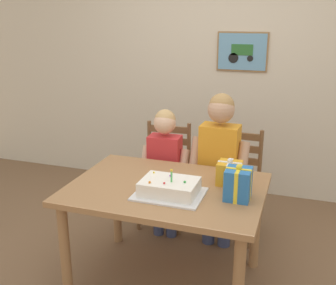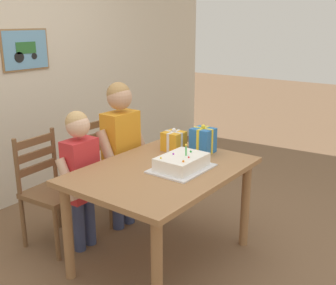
% 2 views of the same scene
% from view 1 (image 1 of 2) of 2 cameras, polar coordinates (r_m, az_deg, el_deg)
% --- Properties ---
extents(ground_plane, '(20.00, 20.00, 0.00)m').
position_cam_1_polar(ground_plane, '(3.20, -0.22, -18.53)').
color(ground_plane, brown).
extents(back_wall, '(6.40, 0.11, 2.60)m').
position_cam_1_polar(back_wall, '(4.41, 7.71, 9.76)').
color(back_wall, beige).
rests_on(back_wall, ground).
extents(dining_table, '(1.31, 0.95, 0.75)m').
position_cam_1_polar(dining_table, '(2.87, -0.23, -7.94)').
color(dining_table, '#9E7047').
rests_on(dining_table, ground).
extents(birthday_cake, '(0.44, 0.34, 0.19)m').
position_cam_1_polar(birthday_cake, '(2.68, 0.20, -6.30)').
color(birthday_cake, silver).
rests_on(birthday_cake, dining_table).
extents(gift_box_red_large, '(0.16, 0.18, 0.23)m').
position_cam_1_polar(gift_box_red_large, '(2.65, 9.64, -5.65)').
color(gift_box_red_large, '#286BB7').
rests_on(gift_box_red_large, dining_table).
extents(gift_box_beside_cake, '(0.17, 0.16, 0.19)m').
position_cam_1_polar(gift_box_beside_cake, '(2.87, 8.47, -4.18)').
color(gift_box_beside_cake, gold).
rests_on(gift_box_beside_cake, dining_table).
extents(chair_left, '(0.45, 0.45, 0.92)m').
position_cam_1_polar(chair_left, '(3.81, -0.42, -4.33)').
color(chair_left, brown).
rests_on(chair_left, ground).
extents(chair_right, '(0.44, 0.44, 0.92)m').
position_cam_1_polar(chair_right, '(3.66, 9.08, -5.47)').
color(chair_right, brown).
rests_on(chair_right, ground).
extents(child_older, '(0.47, 0.27, 1.29)m').
position_cam_1_polar(child_older, '(3.31, 7.08, -1.93)').
color(child_older, '#38426B').
rests_on(child_older, ground).
extents(child_younger, '(0.41, 0.24, 1.13)m').
position_cam_1_polar(child_younger, '(3.46, -0.45, -2.66)').
color(child_younger, '#38426B').
rests_on(child_younger, ground).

